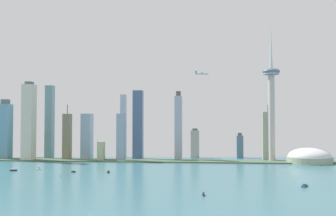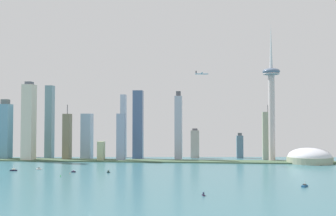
{
  "view_description": "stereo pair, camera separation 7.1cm",
  "coord_description": "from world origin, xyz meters",
  "views": [
    {
      "loc": [
        111.24,
        -372.97,
        85.69
      ],
      "look_at": [
        23.58,
        516.6,
        119.35
      ],
      "focal_mm": 42.51,
      "sensor_mm": 36.0,
      "label": 1
    },
    {
      "loc": [
        111.31,
        -372.96,
        85.69
      ],
      "look_at": [
        23.58,
        516.6,
        119.35
      ],
      "focal_mm": 42.51,
      "sensor_mm": 36.0,
      "label": 2
    }
  ],
  "objects": [
    {
      "name": "boat_2",
      "position": [
        -58.28,
        300.7,
        1.43
      ],
      "size": [
        3.75,
        8.57,
        7.49
      ],
      "rotation": [
        0.0,
        0.0,
        1.52
      ],
      "color": "black",
      "rests_on": "ground"
    },
    {
      "name": "skyscraper_10",
      "position": [
        -333.17,
        583.0,
        63.75
      ],
      "size": [
        20.5,
        26.48,
        127.51
      ],
      "color": "gray",
      "rests_on": "ground"
    },
    {
      "name": "waterfront_pier",
      "position": [
        0.0,
        507.2,
        1.24
      ],
      "size": [
        878.66,
        56.66,
        2.49
      ],
      "primitive_type": "cube",
      "color": "#456044",
      "rests_on": "ground"
    },
    {
      "name": "stadium_dome",
      "position": [
        328.41,
        502.35,
        11.57
      ],
      "size": [
        94.94,
        94.94,
        39.97
      ],
      "color": "#99A286",
      "rests_on": "ground"
    },
    {
      "name": "skyscraper_3",
      "position": [
        -96.9,
        603.16,
        78.23
      ],
      "size": [
        13.76,
        14.65,
        156.46
      ],
      "color": "#AFBBD0",
      "rests_on": "ground"
    },
    {
      "name": "boat_6",
      "position": [
        240.92,
        177.8,
        1.51
      ],
      "size": [
        10.84,
        13.02,
        9.76
      ],
      "rotation": [
        0.0,
        0.0,
        0.97
      ],
      "color": "#1C4F80",
      "rests_on": "ground"
    },
    {
      "name": "skyscraper_11",
      "position": [
        253.21,
        576.55,
        55.87
      ],
      "size": [
        25.63,
        14.77,
        128.11
      ],
      "color": "gray",
      "rests_on": "ground"
    },
    {
      "name": "observation_tower",
      "position": [
        255.23,
        535.01,
        149.92
      ],
      "size": [
        38.92,
        38.92,
        311.64
      ],
      "color": "#C2B2B1",
      "rests_on": "ground"
    },
    {
      "name": "boat_1",
      "position": [
        -198.39,
        336.59,
        1.5
      ],
      "size": [
        9.45,
        6.53,
        4.2
      ],
      "rotation": [
        0.0,
        0.0,
        3.53
      ],
      "color": "white",
      "rests_on": "ground"
    },
    {
      "name": "boat_0",
      "position": [
        -120.14,
        300.74,
        1.39
      ],
      "size": [
        7.63,
        4.05,
        3.83
      ],
      "rotation": [
        0.0,
        0.0,
        0.2
      ],
      "color": "black",
      "rests_on": "ground"
    },
    {
      "name": "skyscraper_5",
      "position": [
        -292.99,
        495.69,
        87.76
      ],
      "size": [
        24.78,
        27.01,
        179.72
      ],
      "color": "beige",
      "rests_on": "ground"
    },
    {
      "name": "skyscraper_7",
      "position": [
        -266.98,
        552.39,
        87.89
      ],
      "size": [
        17.4,
        19.84,
        175.77
      ],
      "color": "#688E9A",
      "rests_on": "ground"
    },
    {
      "name": "skyscraper_8",
      "position": [
        44.49,
        553.61,
        76.43
      ],
      "size": [
        16.9,
        22.12,
        159.82
      ],
      "color": "#A6ACBF",
      "rests_on": "ground"
    },
    {
      "name": "boat_5",
      "position": [
        -233.66,
        309.56,
        1.63
      ],
      "size": [
        12.52,
        5.34,
        10.42
      ],
      "rotation": [
        0.0,
        0.0,
        0.15
      ],
      "color": "black",
      "rests_on": "ground"
    },
    {
      "name": "channel_buoy_1",
      "position": [
        -122.6,
        246.13,
        1.36
      ],
      "size": [
        1.68,
        1.68,
        2.71
      ],
      "primitive_type": "cone",
      "color": "green",
      "rests_on": "ground"
    },
    {
      "name": "skyscraper_1",
      "position": [
        -213.33,
        525.2,
        53.51
      ],
      "size": [
        16.22,
        21.33,
        128.18
      ],
      "color": "#7B7258",
      "rests_on": "ground"
    },
    {
      "name": "ground_plane",
      "position": [
        0.0,
        0.0,
        0.0
      ],
      "size": [
        6000.0,
        6000.0,
        0.0
      ],
      "primitive_type": "plane",
      "color": "#396C78"
    },
    {
      "name": "skyscraper_12",
      "position": [
        81.3,
        606.48,
        34.69
      ],
      "size": [
        20.43,
        18.97,
        72.17
      ],
      "color": "#B5ADA2",
      "rests_on": "ground"
    },
    {
      "name": "skyscraper_4",
      "position": [
        -173.38,
        549.38,
        53.83
      ],
      "size": [
        23.58,
        27.17,
        107.67
      ],
      "color": "#8EA6BD",
      "rests_on": "ground"
    },
    {
      "name": "skyscraper_0",
      "position": [
        190.73,
        615.02,
        28.63
      ],
      "size": [
        15.59,
        20.57,
        61.4
      ],
      "color": "slate",
      "rests_on": "ground"
    },
    {
      "name": "skyscraper_9",
      "position": [
        -364.76,
        524.6,
        67.2
      ],
      "size": [
        26.78,
        25.89,
        141.5
      ],
      "color": "#5D91AC",
      "rests_on": "ground"
    },
    {
      "name": "airplane",
      "position": [
        99.8,
        492.55,
        193.15
      ],
      "size": [
        29.37,
        30.8,
        7.98
      ],
      "rotation": [
        0.0,
        0.0,
        0.14
      ],
      "color": "#A6B7CA"
    },
    {
      "name": "skyscraper_6",
      "position": [
        -52.97,
        563.99,
        81.57
      ],
      "size": [
        23.6,
        19.29,
        163.14
      ],
      "color": "#455D86",
      "rests_on": "ground"
    },
    {
      "name": "channel_buoy_0",
      "position": [
        -119.94,
        282.05,
        1.05
      ],
      "size": [
        1.15,
        1.15,
        2.11
      ],
      "primitive_type": "cone",
      "color": "#E54C19",
      "rests_on": "ground"
    },
    {
      "name": "boat_3",
      "position": [
        106.67,
        100.27,
        1.48
      ],
      "size": [
        3.97,
        8.38,
        4.12
      ],
      "rotation": [
        0.0,
        0.0,
        4.95
      ],
      "color": "black",
      "rests_on": "ground"
    },
    {
      "name": "skyscraper_2",
      "position": [
        -82.31,
        509.32,
        53.39
      ],
      "size": [
        18.73,
        13.77,
        106.77
      ],
      "color": "#919FBC",
      "rests_on": "ground"
    },
    {
      "name": "skyscraper_13",
      "position": [
        -126.55,
        504.32,
        22.11
      ],
      "size": [
        13.4,
        20.67,
        44.22
      ],
      "color": "#B3BB8C",
      "rests_on": "ground"
    }
  ]
}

